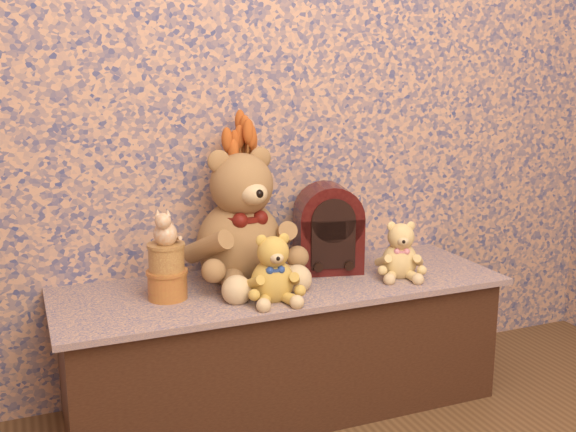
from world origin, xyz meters
The scene contains 10 objects.
display_shelf centered at (0.00, 1.25, 0.22)m, with size 1.49×0.51×0.44m, color #393F76.
teddy_large centered at (-0.12, 1.35, 0.68)m, with size 0.38×0.45×0.48m, color olive, non-canonical shape.
teddy_medium centered at (-0.09, 1.12, 0.56)m, with size 0.18×0.21×0.23m, color gold, non-canonical shape.
teddy_small centered at (0.40, 1.17, 0.55)m, with size 0.17×0.20×0.21m, color tan, non-canonical shape.
cathedral_radio centered at (0.20, 1.33, 0.60)m, with size 0.22×0.16×0.31m, color #390A0A, non-canonical shape.
ceramic_vase centered at (-0.09, 1.39, 0.54)m, with size 0.11×0.11×0.19m, color tan.
dried_stalks centered at (-0.09, 1.39, 0.84)m, with size 0.22×0.22×0.41m, color #BA511D, non-canonical shape.
biscuit_tin_lower centered at (-0.39, 1.25, 0.49)m, with size 0.12×0.12×0.09m, color gold.
biscuit_tin_upper centered at (-0.39, 1.25, 0.57)m, with size 0.11×0.11×0.09m, color #D8BA5E.
cat_figurine centered at (-0.39, 1.25, 0.68)m, with size 0.09×0.10×0.12m, color silver, non-canonical shape.
Camera 1 is at (-0.80, -0.74, 1.15)m, focal length 42.17 mm.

